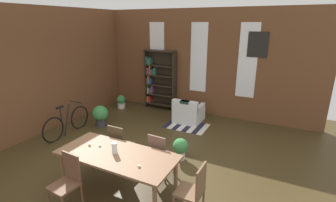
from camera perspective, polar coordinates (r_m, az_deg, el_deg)
ground_plane at (r=5.33m, az=-9.40°, el=-16.23°), size 10.57×10.57×0.00m
back_wall_brick at (r=8.21m, az=7.19°, el=8.71°), size 7.53×0.12×3.38m
left_wall_brick at (r=7.10m, az=-32.59°, el=4.64°), size 0.12×9.13×3.38m
window_pane_0 at (r=8.74m, az=-2.52°, el=10.50°), size 0.55×0.02×2.20m
window_pane_1 at (r=8.12m, az=7.07°, el=9.82°), size 0.55×0.02×2.20m
window_pane_2 at (r=7.74m, az=17.85°, el=8.73°), size 0.55×0.02×2.20m
dining_table at (r=4.54m, az=-11.68°, el=-12.66°), size 2.14×0.94×0.77m
vase_on_table at (r=4.48m, az=-12.23°, el=-10.56°), size 0.09×0.09×0.20m
tealight_candle_0 at (r=4.89m, az=-17.66°, el=-9.56°), size 0.04×0.04×0.04m
tealight_candle_1 at (r=4.81m, az=-15.45°, el=-9.87°), size 0.04×0.04×0.03m
tealight_candle_2 at (r=4.08m, az=-6.73°, el=-14.66°), size 0.04×0.04×0.03m
dining_chair_head_right at (r=4.03m, az=5.92°, el=-19.72°), size 0.41×0.41×0.95m
dining_chair_far_left at (r=5.37m, az=-11.06°, el=-9.73°), size 0.40×0.40×0.95m
dining_chair_near_left at (r=4.51m, az=-22.20°, el=-16.57°), size 0.43×0.43×0.95m
dining_chair_far_right at (r=4.90m, az=-1.89°, el=-12.25°), size 0.42×0.42×0.95m
bookshelf_tall at (r=8.68m, az=-2.17°, el=4.95°), size 1.12×0.29×2.05m
armchair_white at (r=7.68m, az=4.70°, el=-2.76°), size 0.81×0.81×0.75m
bicycle_second at (r=7.32m, az=-22.23°, el=-4.63°), size 0.44×1.64×0.88m
potted_plant_by_shelf at (r=9.02m, az=-10.73°, el=-0.11°), size 0.31×0.31×0.47m
potted_plant_corner at (r=5.62m, az=2.88°, el=-10.68°), size 0.34×0.34×0.50m
potted_plant_window at (r=7.57m, az=-15.33°, el=-3.08°), size 0.46×0.46×0.62m
striped_rug at (r=7.44m, az=4.27°, el=-5.72°), size 1.23×0.86×0.01m
framed_picture at (r=7.65m, az=20.00°, el=12.11°), size 0.56×0.03×0.72m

